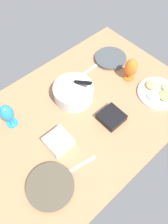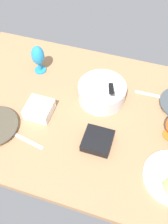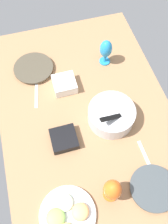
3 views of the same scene
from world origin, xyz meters
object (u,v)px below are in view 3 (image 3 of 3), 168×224
mixing_bowl (111,115)px  square_bowl_black (64,139)px  square_bowl_white (64,84)px  dinner_plate_left (34,68)px  hurricane_glass_orange (112,190)px  fruit_platter (68,214)px  dinner_plate_right (153,188)px  hurricane_glass_blue (106,50)px

mixing_bowl → square_bowl_black: size_ratio=1.87×
mixing_bowl → square_bowl_white: size_ratio=1.93×
dinner_plate_left → mixing_bowl: bearing=37.4°
mixing_bowl → square_bowl_white: mixing_bowl is taller
mixing_bowl → hurricane_glass_orange: size_ratio=1.53×
square_bowl_black → fruit_platter: bearing=-11.0°
mixing_bowl → square_bowl_black: mixing_bowl is taller
square_bowl_white → square_bowl_black: square_bowl_white is taller
dinner_plate_right → mixing_bowl: mixing_bowl is taller
dinner_plate_left → dinner_plate_right: dinner_plate_right is taller
dinner_plate_right → mixing_bowl: 45.73cm
hurricane_glass_orange → square_bowl_black: size_ratio=1.22×
fruit_platter → hurricane_glass_orange: (-3.74, 23.56, 8.57)cm
hurricane_glass_orange → square_bowl_black: bearing=-155.7°
dinner_plate_left → square_bowl_white: 25.74cm
hurricane_glass_orange → dinner_plate_right: bearing=81.2°
dinner_plate_left → hurricane_glass_orange: size_ratio=1.48×
square_bowl_black → dinner_plate_right: bearing=44.4°
dinner_plate_left → hurricane_glass_orange: bearing=14.6°
fruit_platter → hurricane_glass_blue: size_ratio=1.48×
hurricane_glass_blue → square_bowl_black: bearing=-39.2°
dinner_plate_left → square_bowl_white: bearing=40.9°
mixing_bowl → square_bowl_black: 30.78cm
dinner_plate_right → fruit_platter: bearing=-89.6°
fruit_platter → square_bowl_black: bearing=169.0°
dinner_plate_left → fruit_platter: 94.71cm
dinner_plate_left → hurricane_glass_orange: hurricane_glass_orange is taller
hurricane_glass_orange → hurricane_glass_blue: hurricane_glass_blue is taller
fruit_platter → square_bowl_white: square_bowl_white is taller
dinner_plate_right → square_bowl_white: (-75.02, -29.07, 2.04)cm
hurricane_glass_blue → square_bowl_black: 64.46cm
mixing_bowl → fruit_platter: (45.16, -37.62, -3.76)cm
square_bowl_white → mixing_bowl: bearing=34.9°
dinner_plate_right → square_bowl_white: size_ratio=1.74×
dinner_plate_right → square_bowl_black: square_bowl_black is taller
dinner_plate_left → dinner_plate_right: size_ratio=1.08×
dinner_plate_left → hurricane_glass_blue: size_ratio=1.39×
dinner_plate_left → hurricane_glass_orange: (90.97, 23.77, 8.99)cm
hurricane_glass_orange → square_bowl_white: size_ratio=1.26×
square_bowl_black → hurricane_glass_blue: bearing=140.8°
dinner_plate_left → square_bowl_white: square_bowl_white is taller
dinner_plate_left → fruit_platter: (94.71, 0.21, 0.42)cm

